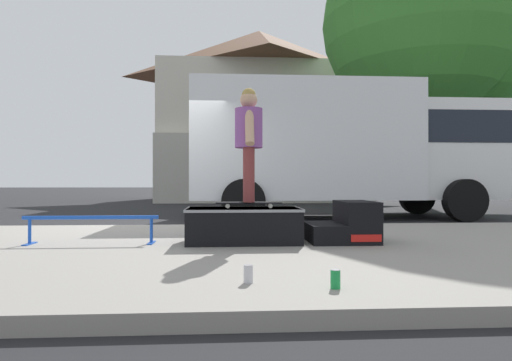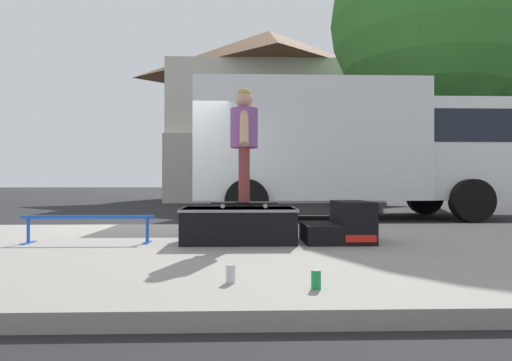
% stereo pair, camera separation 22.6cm
% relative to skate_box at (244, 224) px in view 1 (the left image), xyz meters
% --- Properties ---
extents(ground_plane, '(140.00, 140.00, 0.00)m').
position_rel_skate_box_xyz_m(ground_plane, '(-1.49, 2.75, -0.34)').
color(ground_plane, black).
extents(sidewalk_slab, '(50.00, 5.00, 0.12)m').
position_rel_skate_box_xyz_m(sidewalk_slab, '(-1.49, -0.25, -0.28)').
color(sidewalk_slab, gray).
rests_on(sidewalk_slab, ground).
extents(skate_box, '(1.33, 0.75, 0.41)m').
position_rel_skate_box_xyz_m(skate_box, '(0.00, 0.00, 0.00)').
color(skate_box, black).
rests_on(skate_box, sidewalk_slab).
extents(kicker_ramp, '(0.78, 0.77, 0.48)m').
position_rel_skate_box_xyz_m(kicker_ramp, '(1.23, -0.00, -0.02)').
color(kicker_ramp, black).
rests_on(kicker_ramp, sidewalk_slab).
extents(grind_rail, '(1.53, 0.28, 0.32)m').
position_rel_skate_box_xyz_m(grind_rail, '(-1.76, -0.00, 0.03)').
color(grind_rail, blue).
rests_on(grind_rail, sidewalk_slab).
extents(skateboard, '(0.78, 0.21, 0.07)m').
position_rel_skate_box_xyz_m(skateboard, '(0.06, 0.04, 0.25)').
color(skateboard, black).
rests_on(skateboard, skate_box).
extents(skater_kid, '(0.33, 0.70, 1.35)m').
position_rel_skate_box_xyz_m(skater_kid, '(0.06, 0.04, 1.05)').
color(skater_kid, brown).
rests_on(skater_kid, skateboard).
extents(soda_can, '(0.07, 0.07, 0.13)m').
position_rel_skate_box_xyz_m(soda_can, '(0.53, -2.27, -0.15)').
color(soda_can, '#198C3F').
rests_on(soda_can, sidewalk_slab).
extents(soda_can_b, '(0.07, 0.07, 0.13)m').
position_rel_skate_box_xyz_m(soda_can_b, '(-0.04, -2.07, -0.15)').
color(soda_can_b, silver).
rests_on(soda_can_b, sidewalk_slab).
extents(box_truck, '(6.91, 2.63, 3.05)m').
position_rel_skate_box_xyz_m(box_truck, '(2.50, 4.95, 1.36)').
color(box_truck, white).
rests_on(box_truck, ground).
extents(street_tree_main, '(7.02, 6.38, 9.25)m').
position_rel_skate_box_xyz_m(street_tree_main, '(6.49, 8.67, 5.54)').
color(street_tree_main, brown).
rests_on(street_tree_main, ground).
extents(house_behind, '(9.54, 8.22, 8.40)m').
position_rel_skate_box_xyz_m(house_behind, '(1.36, 16.41, 3.91)').
color(house_behind, beige).
rests_on(house_behind, ground).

